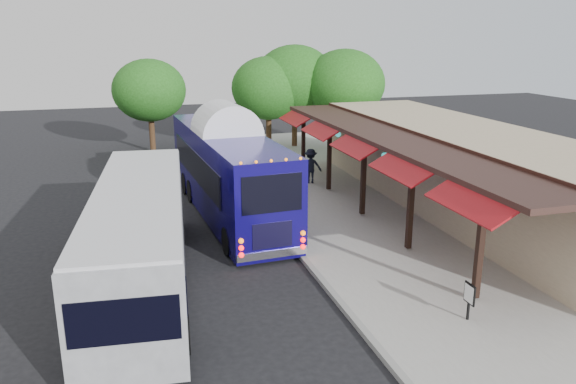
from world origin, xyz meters
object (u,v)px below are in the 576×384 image
object	(u,v)px
ped_a	(288,201)
ped_c	(287,200)
coach_bus	(228,168)
city_bus	(140,233)
ped_b	(267,177)
sign_board	(469,295)
ped_d	(311,166)

from	to	relation	value
ped_a	ped_c	world-z (taller)	ped_a
coach_bus	city_bus	distance (m)	7.34
city_bus	ped_b	size ratio (longest dim) A/B	7.24
ped_a	ped_b	bearing A→B (deg)	84.29
ped_b	sign_board	distance (m)	13.48
ped_b	city_bus	bearing A→B (deg)	48.43
ped_c	ped_d	xyz separation A→B (m)	(2.80, 5.30, 0.03)
city_bus	ped_c	bearing A→B (deg)	42.10
coach_bus	ped_c	distance (m)	2.96
ped_c	ped_b	bearing A→B (deg)	-124.91
coach_bus	ped_c	size ratio (longest dim) A/B	7.07
coach_bus	sign_board	world-z (taller)	coach_bus
coach_bus	sign_board	distance (m)	12.02
city_bus	sign_board	bearing A→B (deg)	-25.57
city_bus	sign_board	world-z (taller)	city_bus
ped_d	sign_board	distance (m)	14.58
city_bus	ped_c	distance (m)	7.36
sign_board	ped_c	bearing A→B (deg)	104.40
ped_c	ped_d	world-z (taller)	ped_d
ped_a	sign_board	bearing A→B (deg)	-78.68
coach_bus	city_bus	bearing A→B (deg)	-125.06
coach_bus	city_bus	world-z (taller)	coach_bus
coach_bus	ped_c	xyz separation A→B (m)	(2.05, -1.87, -1.04)
city_bus	ped_a	world-z (taller)	city_bus
city_bus	sign_board	size ratio (longest dim) A/B	11.38
ped_a	ped_d	size ratio (longest dim) A/B	0.98
ped_b	ped_d	xyz separation A→B (m)	(2.59, 1.26, 0.06)
ped_a	coach_bus	bearing A→B (deg)	132.80
city_bus	ped_d	world-z (taller)	city_bus
ped_c	ped_d	size ratio (longest dim) A/B	0.97
coach_bus	ped_d	distance (m)	6.03
coach_bus	ped_b	world-z (taller)	coach_bus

